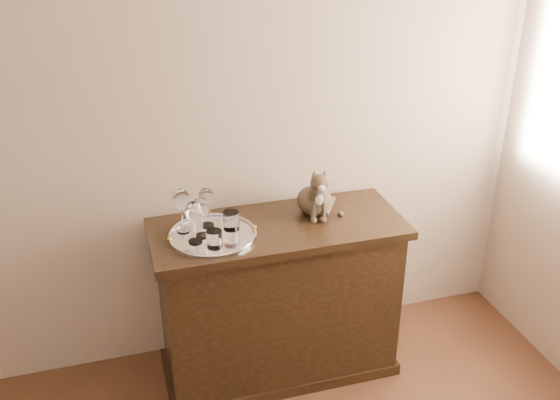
% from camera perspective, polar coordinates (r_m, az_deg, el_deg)
% --- Properties ---
extents(wall_back, '(4.00, 0.10, 2.70)m').
position_cam_1_polar(wall_back, '(2.92, -13.44, 7.64)').
color(wall_back, '#BFA98F').
rests_on(wall_back, ground).
extents(sideboard, '(1.20, 0.50, 0.85)m').
position_cam_1_polar(sideboard, '(3.15, -0.18, -9.10)').
color(sideboard, black).
rests_on(sideboard, ground).
extents(tray, '(0.40, 0.40, 0.01)m').
position_cam_1_polar(tray, '(2.84, -6.15, -3.28)').
color(tray, white).
rests_on(tray, sideboard).
extents(wine_glass_a, '(0.08, 0.08, 0.21)m').
position_cam_1_polar(wine_glass_a, '(2.85, -8.92, -0.92)').
color(wine_glass_a, white).
rests_on(wine_glass_a, tray).
extents(wine_glass_b, '(0.07, 0.07, 0.19)m').
position_cam_1_polar(wine_glass_b, '(2.88, -6.74, -0.64)').
color(wine_glass_b, silver).
rests_on(wine_glass_b, tray).
extents(wine_glass_c, '(0.08, 0.08, 0.20)m').
position_cam_1_polar(wine_glass_c, '(2.75, -7.86, -2.00)').
color(wine_glass_c, white).
rests_on(wine_glass_c, tray).
extents(wine_glass_d, '(0.07, 0.07, 0.19)m').
position_cam_1_polar(wine_glass_d, '(2.79, -7.21, -1.54)').
color(wine_glass_d, white).
rests_on(wine_glass_d, tray).
extents(tumbler_b, '(0.07, 0.07, 0.08)m').
position_cam_1_polar(tumbler_b, '(2.73, -6.02, -3.57)').
color(tumbler_b, silver).
rests_on(tumbler_b, tray).
extents(tumbler_c, '(0.08, 0.08, 0.09)m').
position_cam_1_polar(tumbler_c, '(2.86, -4.49, -1.89)').
color(tumbler_c, white).
rests_on(tumbler_c, tray).
extents(cat, '(0.29, 0.28, 0.26)m').
position_cam_1_polar(cat, '(2.98, 3.20, 1.11)').
color(cat, '#4D3F2E').
rests_on(cat, sideboard).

